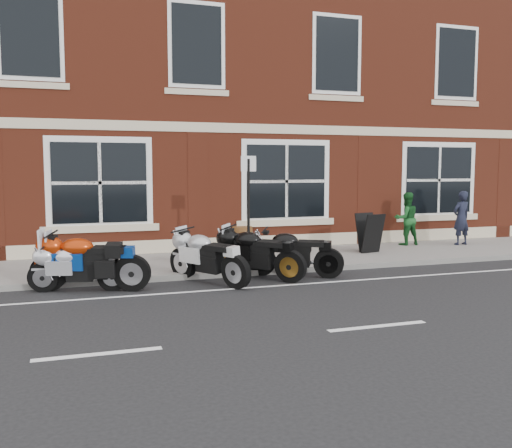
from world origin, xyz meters
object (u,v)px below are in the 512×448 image
object	(u,v)px
moto_sport_black	(256,252)
a_board_sign	(370,233)
moto_sport_red	(88,260)
moto_naked_black	(293,251)
moto_sport_silver	(208,255)
parking_sign	(249,202)
moto_touring_silver	(75,265)
pedestrian_left	(461,218)
barrel_planter	(242,239)
pedestrian_right	(406,219)

from	to	relation	value
moto_sport_black	a_board_sign	world-z (taller)	a_board_sign
moto_sport_red	moto_naked_black	distance (m)	4.24
moto_sport_silver	parking_sign	xyz separation A→B (m)	(1.28, 1.30, 0.99)
moto_touring_silver	moto_sport_silver	bearing A→B (deg)	-77.34
moto_touring_silver	pedestrian_left	distance (m)	10.99
moto_sport_red	barrel_planter	bearing A→B (deg)	-31.32
moto_sport_black	pedestrian_left	bearing A→B (deg)	-22.99
moto_sport_silver	pedestrian_left	distance (m)	8.51
moto_naked_black	barrel_planter	xyz separation A→B (m)	(-0.13, 3.28, -0.10)
moto_sport_black	barrel_planter	xyz separation A→B (m)	(0.70, 3.26, -0.13)
moto_touring_silver	moto_naked_black	distance (m)	4.49
pedestrian_left	a_board_sign	world-z (taller)	pedestrian_left
moto_touring_silver	barrel_planter	bearing A→B (deg)	-38.62
pedestrian_left	a_board_sign	size ratio (longest dim) A/B	1.51
moto_sport_red	pedestrian_right	size ratio (longest dim) A/B	1.46
moto_sport_black	a_board_sign	bearing A→B (deg)	-15.11
pedestrian_left	pedestrian_right	size ratio (longest dim) A/B	1.03
a_board_sign	parking_sign	world-z (taller)	parking_sign
moto_naked_black	barrel_planter	size ratio (longest dim) A/B	2.91
moto_sport_red	parking_sign	world-z (taller)	parking_sign
pedestrian_right	moto_naked_black	bearing A→B (deg)	33.99
moto_sport_red	moto_sport_silver	bearing A→B (deg)	-71.28
moto_touring_silver	a_board_sign	bearing A→B (deg)	-61.37
parking_sign	moto_sport_silver	bearing A→B (deg)	-130.72
moto_sport_red	barrel_planter	size ratio (longest dim) A/B	3.42
pedestrian_right	a_board_sign	size ratio (longest dim) A/B	1.47
moto_sport_black	barrel_planter	size ratio (longest dim) A/B	2.72
moto_touring_silver	parking_sign	bearing A→B (deg)	-58.29
moto_sport_silver	a_board_sign	size ratio (longest dim) A/B	1.91
moto_sport_silver	parking_sign	size ratio (longest dim) A/B	0.79
moto_naked_black	pedestrian_right	size ratio (longest dim) A/B	1.24
moto_naked_black	pedestrian_left	bearing A→B (deg)	-38.42
a_board_sign	moto_sport_black	bearing A→B (deg)	-166.40
pedestrian_left	barrel_planter	distance (m)	6.43
parking_sign	moto_touring_silver	bearing A→B (deg)	-158.22
moto_sport_silver	pedestrian_left	size ratio (longest dim) A/B	1.27
moto_touring_silver	pedestrian_left	world-z (taller)	pedestrian_left
moto_sport_red	parking_sign	xyz separation A→B (m)	(3.62, 1.27, 0.97)
moto_naked_black	pedestrian_left	size ratio (longest dim) A/B	1.21
pedestrian_right	a_board_sign	bearing A→B (deg)	31.64
moto_sport_red	parking_sign	bearing A→B (deg)	-51.30
moto_sport_silver	parking_sign	distance (m)	2.07
moto_touring_silver	moto_sport_silver	world-z (taller)	moto_touring_silver
moto_sport_silver	barrel_planter	bearing A→B (deg)	32.19
moto_sport_black	moto_sport_silver	world-z (taller)	moto_sport_black
pedestrian_left	moto_touring_silver	bearing A→B (deg)	5.84
moto_sport_red	pedestrian_right	bearing A→B (deg)	-52.39
moto_sport_black	pedestrian_left	world-z (taller)	pedestrian_left
barrel_planter	moto_sport_red	bearing A→B (deg)	-140.67
pedestrian_left	a_board_sign	xyz separation A→B (m)	(-3.26, -0.49, -0.26)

